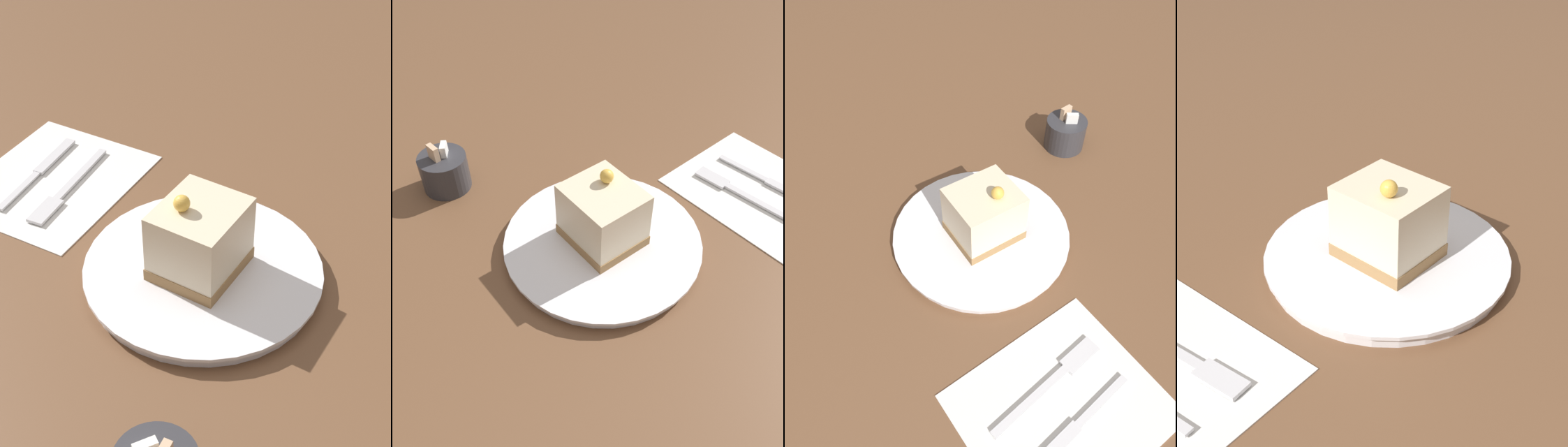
# 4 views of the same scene
# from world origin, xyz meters

# --- Properties ---
(ground_plane) EXTENTS (4.00, 4.00, 0.00)m
(ground_plane) POSITION_xyz_m (0.00, 0.00, 0.00)
(ground_plane) COLOR brown
(plate) EXTENTS (0.26, 0.26, 0.02)m
(plate) POSITION_xyz_m (0.03, 0.03, 0.01)
(plate) COLOR white
(plate) RESTS_ON ground_plane
(cake_slice) EXTENTS (0.10, 0.11, 0.10)m
(cake_slice) POSITION_xyz_m (0.03, 0.03, 0.06)
(cake_slice) COLOR #9E7547
(cake_slice) RESTS_ON plate
(fork) EXTENTS (0.07, 0.17, 0.00)m
(fork) POSITION_xyz_m (0.26, 0.03, 0.01)
(fork) COLOR silver
(fork) RESTS_ON napkin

